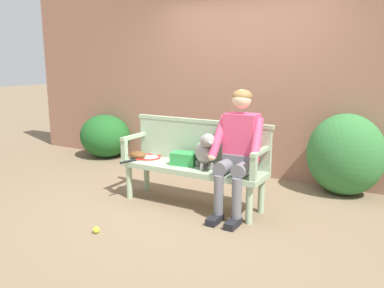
% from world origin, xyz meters
% --- Properties ---
extents(ground_plane, '(40.00, 40.00, 0.00)m').
position_xyz_m(ground_plane, '(0.00, 0.00, 0.00)').
color(ground_plane, '#7A664C').
extents(brick_garden_fence, '(8.00, 0.30, 2.75)m').
position_xyz_m(brick_garden_fence, '(0.00, 1.61, 1.37)').
color(brick_garden_fence, '#936651').
rests_on(brick_garden_fence, ground).
extents(hedge_bush_mid_right, '(0.92, 0.72, 1.00)m').
position_xyz_m(hedge_bush_mid_right, '(1.43, 1.24, 0.50)').
color(hedge_bush_mid_right, '#337538').
rests_on(hedge_bush_mid_right, ground).
extents(hedge_bush_mid_left, '(0.88, 0.78, 0.72)m').
position_xyz_m(hedge_bush_mid_left, '(-2.42, 1.25, 0.36)').
color(hedge_bush_mid_left, '#1E5B23').
rests_on(hedge_bush_mid_left, ground).
extents(garden_bench, '(1.69, 0.47, 0.46)m').
position_xyz_m(garden_bench, '(0.00, 0.00, 0.40)').
color(garden_bench, '#9EB793').
rests_on(garden_bench, ground).
extents(bench_backrest, '(1.73, 0.06, 0.50)m').
position_xyz_m(bench_backrest, '(0.00, 0.20, 0.72)').
color(bench_backrest, '#9EB793').
rests_on(bench_backrest, garden_bench).
extents(bench_armrest_left_end, '(0.06, 0.47, 0.28)m').
position_xyz_m(bench_armrest_left_end, '(-0.80, -0.08, 0.66)').
color(bench_armrest_left_end, '#9EB793').
rests_on(bench_armrest_left_end, garden_bench).
extents(bench_armrest_right_end, '(0.06, 0.47, 0.28)m').
position_xyz_m(bench_armrest_right_end, '(0.80, -0.08, 0.66)').
color(bench_armrest_right_end, '#9EB793').
rests_on(bench_armrest_right_end, garden_bench).
extents(person_seated, '(0.56, 0.63, 1.33)m').
position_xyz_m(person_seated, '(0.56, -0.01, 0.73)').
color(person_seated, black).
rests_on(person_seated, ground).
extents(dog_on_bench, '(0.36, 0.36, 0.41)m').
position_xyz_m(dog_on_bench, '(0.19, -0.04, 0.67)').
color(dog_on_bench, gray).
rests_on(dog_on_bench, garden_bench).
extents(tennis_racket, '(0.36, 0.58, 0.03)m').
position_xyz_m(tennis_racket, '(-0.64, 0.03, 0.47)').
color(tennis_racket, red).
rests_on(tennis_racket, garden_bench).
extents(baseball_glove, '(0.23, 0.18, 0.09)m').
position_xyz_m(baseball_glove, '(-0.73, -0.04, 0.51)').
color(baseball_glove, brown).
rests_on(baseball_glove, garden_bench).
extents(sports_bag, '(0.31, 0.24, 0.14)m').
position_xyz_m(sports_bag, '(-0.10, 0.01, 0.53)').
color(sports_bag, '#2D8E42').
rests_on(sports_bag, garden_bench).
extents(tennis_ball, '(0.07, 0.07, 0.07)m').
position_xyz_m(tennis_ball, '(-0.42, -1.11, 0.03)').
color(tennis_ball, '#CCDB33').
rests_on(tennis_ball, ground).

